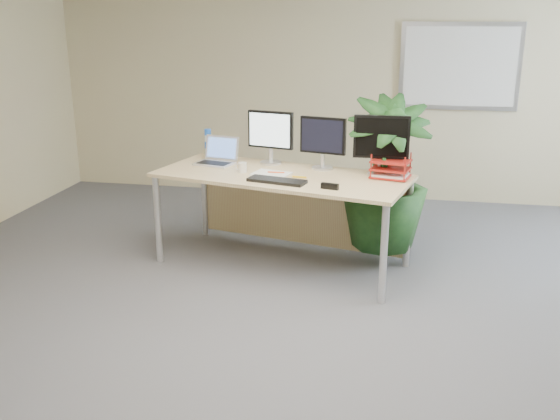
% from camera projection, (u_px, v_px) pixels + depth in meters
% --- Properties ---
extents(floor, '(8.00, 8.00, 0.00)m').
position_uv_depth(floor, '(289.00, 372.00, 3.82)').
color(floor, '#4A4A4F').
rests_on(floor, ground).
extents(back_wall, '(7.00, 0.04, 2.70)m').
position_uv_depth(back_wall, '(350.00, 83.00, 7.17)').
color(back_wall, beige).
rests_on(back_wall, floor).
extents(whiteboard, '(1.30, 0.04, 0.95)m').
position_uv_depth(whiteboard, '(460.00, 67.00, 6.86)').
color(whiteboard, '#B8B8BD').
rests_on(whiteboard, back_wall).
extents(desk, '(2.26, 1.35, 0.81)m').
position_uv_depth(desk, '(287.00, 191.00, 5.40)').
color(desk, tan).
rests_on(desk, floor).
extents(floor_plant, '(1.01, 1.01, 1.50)m').
position_uv_depth(floor_plant, '(385.00, 180.00, 5.32)').
color(floor_plant, '#143816').
rests_on(floor_plant, floor).
extents(monitor_left, '(0.42, 0.19, 0.47)m').
position_uv_depth(monitor_left, '(270.00, 134.00, 5.53)').
color(monitor_left, silver).
rests_on(monitor_left, desk).
extents(monitor_right, '(0.40, 0.18, 0.45)m').
position_uv_depth(monitor_right, '(323.00, 140.00, 5.34)').
color(monitor_right, silver).
rests_on(monitor_right, desk).
extents(monitor_dark, '(0.46, 0.21, 0.51)m').
position_uv_depth(monitor_dark, '(381.00, 142.00, 5.09)').
color(monitor_dark, silver).
rests_on(monitor_dark, desk).
extents(laptop, '(0.39, 0.36, 0.24)m').
position_uv_depth(laptop, '(218.00, 157.00, 5.61)').
color(laptop, silver).
rests_on(laptop, desk).
extents(keyboard, '(0.50, 0.26, 0.03)m').
position_uv_depth(keyboard, '(277.00, 181.00, 4.99)').
color(keyboard, black).
rests_on(keyboard, desk).
extents(coffee_mug, '(0.11, 0.08, 0.08)m').
position_uv_depth(coffee_mug, '(242.00, 167.00, 5.30)').
color(coffee_mug, white).
rests_on(coffee_mug, desk).
extents(spiral_notebook, '(0.35, 0.29, 0.01)m').
position_uv_depth(spiral_notebook, '(271.00, 174.00, 5.23)').
color(spiral_notebook, white).
rests_on(spiral_notebook, desk).
extents(orange_pen, '(0.14, 0.01, 0.01)m').
position_uv_depth(orange_pen, '(276.00, 172.00, 5.23)').
color(orange_pen, '#F9551B').
rests_on(orange_pen, spiral_notebook).
extents(yellow_highlighter, '(0.12, 0.03, 0.02)m').
position_uv_depth(yellow_highlighter, '(299.00, 177.00, 5.12)').
color(yellow_highlighter, yellow).
rests_on(yellow_highlighter, desk).
extents(water_bottle, '(0.07, 0.07, 0.26)m').
position_uv_depth(water_bottle, '(208.00, 143.00, 5.87)').
color(water_bottle, silver).
rests_on(water_bottle, desk).
extents(letter_tray, '(0.35, 0.29, 0.14)m').
position_uv_depth(letter_tray, '(391.00, 170.00, 5.10)').
color(letter_tray, '#A41B14').
rests_on(letter_tray, desk).
extents(stapler, '(0.14, 0.07, 0.05)m').
position_uv_depth(stapler, '(330.00, 186.00, 4.79)').
color(stapler, black).
rests_on(stapler, desk).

